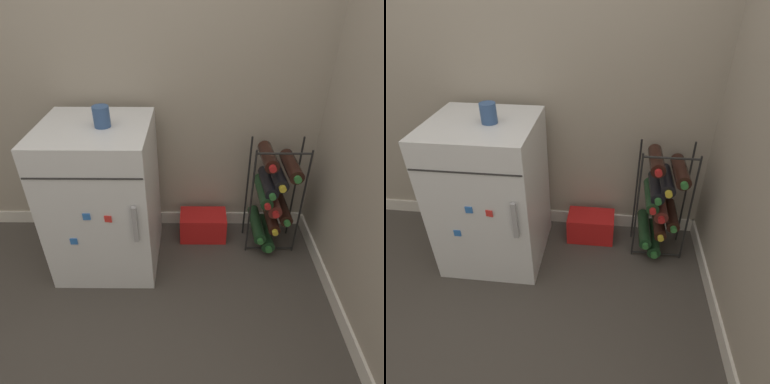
{
  "view_description": "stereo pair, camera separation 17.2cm",
  "coord_description": "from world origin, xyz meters",
  "views": [
    {
      "loc": [
        0.11,
        -1.27,
        1.53
      ],
      "look_at": [
        0.1,
        0.38,
        0.43
      ],
      "focal_mm": 32.0,
      "sensor_mm": 36.0,
      "label": 1
    },
    {
      "loc": [
        0.28,
        -1.26,
        1.53
      ],
      "look_at": [
        0.1,
        0.38,
        0.43
      ],
      "focal_mm": 32.0,
      "sensor_mm": 36.0,
      "label": 2
    }
  ],
  "objects": [
    {
      "name": "ground_plane",
      "position": [
        0.0,
        0.0,
        0.0
      ],
      "size": [
        14.0,
        14.0,
        0.0
      ],
      "primitive_type": "plane",
      "color": "#423D38"
    },
    {
      "name": "wall_back",
      "position": [
        0.0,
        0.68,
        1.24
      ],
      "size": [
        6.73,
        0.07,
        2.5
      ],
      "color": "#9E9384",
      "rests_on": "ground_plane"
    },
    {
      "name": "mini_fridge",
      "position": [
        -0.4,
        0.31,
        0.43
      ],
      "size": [
        0.56,
        0.57,
        0.87
      ],
      "color": "silver",
      "rests_on": "ground_plane"
    },
    {
      "name": "wine_rack",
      "position": [
        0.58,
        0.44,
        0.36
      ],
      "size": [
        0.31,
        0.33,
        0.71
      ],
      "color": "black",
      "rests_on": "ground_plane"
    },
    {
      "name": "soda_box",
      "position": [
        0.17,
        0.5,
        0.09
      ],
      "size": [
        0.3,
        0.18,
        0.18
      ],
      "color": "red",
      "rests_on": "ground_plane"
    },
    {
      "name": "fridge_top_cup",
      "position": [
        -0.34,
        0.3,
        0.92
      ],
      "size": [
        0.08,
        0.08,
        0.1
      ],
      "color": "#335184",
      "rests_on": "mini_fridge"
    }
  ]
}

